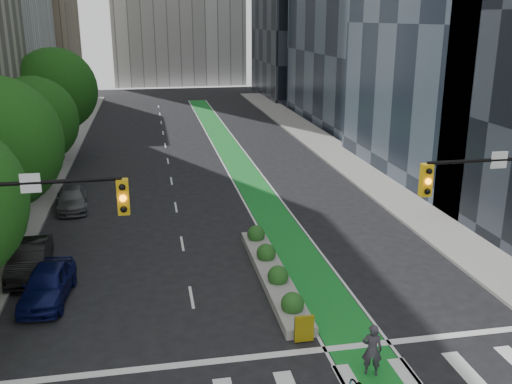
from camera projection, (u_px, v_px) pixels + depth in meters
name	position (u px, v px, depth m)	size (l,w,h in m)	color
ground	(283.00, 375.00, 18.61)	(160.00, 160.00, 0.00)	black
sidewalk_left	(37.00, 183.00, 39.96)	(3.60, 90.00, 0.15)	gray
sidewalk_right	(357.00, 167.00, 44.17)	(3.60, 90.00, 0.15)	gray
bike_lane_paint	(235.00, 158.00, 47.32)	(2.20, 70.00, 0.01)	#167E28
building_tan_far	(14.00, 3.00, 73.21)	(14.00, 16.00, 26.00)	tan
tree_midfar	(33.00, 121.00, 35.86)	(5.60, 5.60, 7.76)	black
tree_far	(55.00, 90.00, 45.03)	(6.60, 6.60, 9.00)	black
median_planter	(273.00, 272.00, 25.33)	(1.20, 10.26, 1.10)	gray
cyclist	(372.00, 350.00, 18.42)	(0.66, 0.43, 1.81)	#342F39
parked_car_left_near	(48.00, 284.00, 23.36)	(1.74, 4.31, 1.47)	#0B1046
parked_car_left_mid	(29.00, 259.00, 25.74)	(1.56, 4.47, 1.47)	black
parked_car_left_far	(72.00, 199.00, 34.67)	(1.74, 4.29, 1.24)	#4E5053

